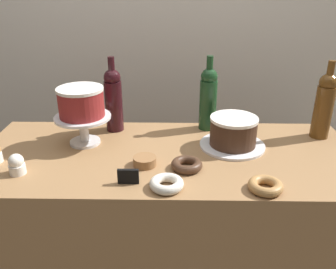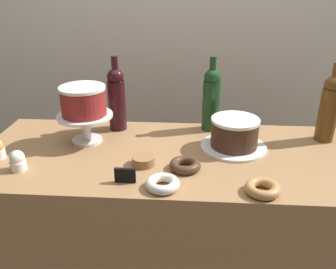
% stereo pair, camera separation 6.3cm
% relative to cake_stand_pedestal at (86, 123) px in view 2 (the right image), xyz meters
% --- Properties ---
extents(back_wall, '(6.00, 0.05, 2.60)m').
position_rel_cake_stand_pedestal_xyz_m(back_wall, '(0.34, 0.80, 0.26)').
color(back_wall, silver).
rests_on(back_wall, ground_plane).
extents(display_counter, '(1.48, 0.63, 0.95)m').
position_rel_cake_stand_pedestal_xyz_m(display_counter, '(0.34, -0.09, -0.56)').
color(display_counter, '#997047').
rests_on(display_counter, ground_plane).
extents(cake_stand_pedestal, '(0.22, 0.22, 0.12)m').
position_rel_cake_stand_pedestal_xyz_m(cake_stand_pedestal, '(0.00, 0.00, 0.00)').
color(cake_stand_pedestal, silver).
rests_on(cake_stand_pedestal, display_counter).
extents(white_layer_cake, '(0.18, 0.18, 0.12)m').
position_rel_cake_stand_pedestal_xyz_m(white_layer_cake, '(-0.00, 0.00, 0.10)').
color(white_layer_cake, maroon).
rests_on(white_layer_cake, cake_stand_pedestal).
extents(silver_serving_platter, '(0.26, 0.26, 0.01)m').
position_rel_cake_stand_pedestal_xyz_m(silver_serving_platter, '(0.60, -0.02, -0.08)').
color(silver_serving_platter, white).
rests_on(silver_serving_platter, display_counter).
extents(chocolate_round_cake, '(0.19, 0.19, 0.11)m').
position_rel_cake_stand_pedestal_xyz_m(chocolate_round_cake, '(0.60, -0.02, -0.01)').
color(chocolate_round_cake, '#3D2619').
rests_on(chocolate_round_cake, silver_serving_platter).
extents(wine_bottle_dark_red, '(0.08, 0.08, 0.33)m').
position_rel_cake_stand_pedestal_xyz_m(wine_bottle_dark_red, '(0.10, 0.14, 0.06)').
color(wine_bottle_dark_red, black).
rests_on(wine_bottle_dark_red, display_counter).
extents(wine_bottle_amber, '(0.08, 0.08, 0.33)m').
position_rel_cake_stand_pedestal_xyz_m(wine_bottle_amber, '(0.98, 0.09, 0.06)').
color(wine_bottle_amber, '#5B3814').
rests_on(wine_bottle_amber, display_counter).
extents(wine_bottle_green, '(0.08, 0.08, 0.33)m').
position_rel_cake_stand_pedestal_xyz_m(wine_bottle_green, '(0.51, 0.17, 0.06)').
color(wine_bottle_green, '#193D1E').
rests_on(wine_bottle_green, display_counter).
extents(cupcake_vanilla, '(0.06, 0.06, 0.07)m').
position_rel_cake_stand_pedestal_xyz_m(cupcake_vanilla, '(-0.18, -0.25, -0.05)').
color(cupcake_vanilla, white).
rests_on(cupcake_vanilla, display_counter).
extents(donut_sugar, '(0.11, 0.11, 0.03)m').
position_rel_cake_stand_pedestal_xyz_m(donut_sugar, '(0.34, -0.33, -0.07)').
color(donut_sugar, silver).
rests_on(donut_sugar, display_counter).
extents(donut_maple, '(0.11, 0.11, 0.03)m').
position_rel_cake_stand_pedestal_xyz_m(donut_maple, '(0.66, -0.34, -0.07)').
color(donut_maple, '#B27F47').
rests_on(donut_maple, display_counter).
extents(donut_chocolate, '(0.11, 0.11, 0.03)m').
position_rel_cake_stand_pedestal_xyz_m(donut_chocolate, '(0.41, -0.20, -0.07)').
color(donut_chocolate, '#472D1E').
rests_on(donut_chocolate, display_counter).
extents(cookie_stack, '(0.08, 0.08, 0.03)m').
position_rel_cake_stand_pedestal_xyz_m(cookie_stack, '(0.26, -0.18, -0.07)').
color(cookie_stack, olive).
rests_on(cookie_stack, display_counter).
extents(price_sign_chalkboard, '(0.07, 0.01, 0.05)m').
position_rel_cake_stand_pedestal_xyz_m(price_sign_chalkboard, '(0.21, -0.31, -0.06)').
color(price_sign_chalkboard, black).
rests_on(price_sign_chalkboard, display_counter).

